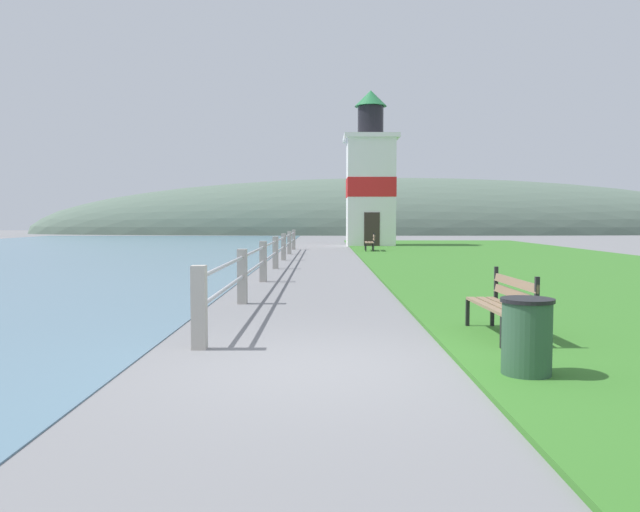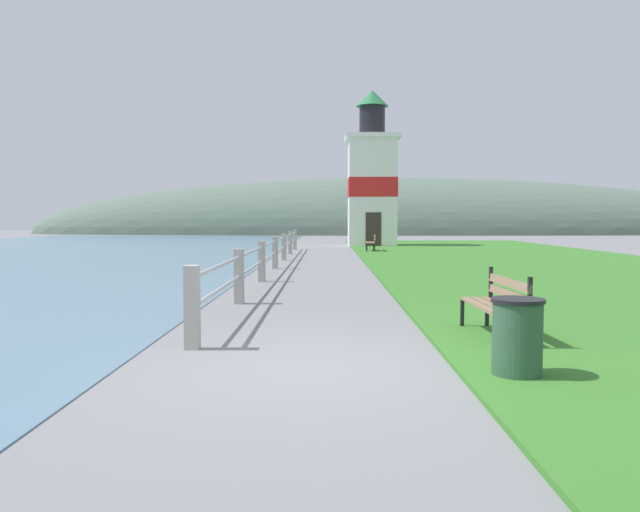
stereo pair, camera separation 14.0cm
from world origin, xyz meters
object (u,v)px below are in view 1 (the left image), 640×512
at_px(lighthouse, 370,181).
at_px(trash_bin, 527,339).
at_px(park_bench_near, 504,301).
at_px(park_bench_midway, 371,241).

bearing_deg(lighthouse, trash_bin, -91.35).
relative_size(park_bench_near, lighthouse, 0.18).
bearing_deg(trash_bin, lighthouse, 88.65).
bearing_deg(park_bench_midway, trash_bin, 91.81).
bearing_deg(lighthouse, park_bench_near, -90.73).
xyz_separation_m(park_bench_near, trash_bin, (-0.37, -2.08, -0.11)).
distance_m(park_bench_midway, lighthouse, 7.43).
distance_m(park_bench_near, park_bench_midway, 22.36).
bearing_deg(park_bench_near, park_bench_midway, -91.79).
height_order(park_bench_near, trash_bin, park_bench_near).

